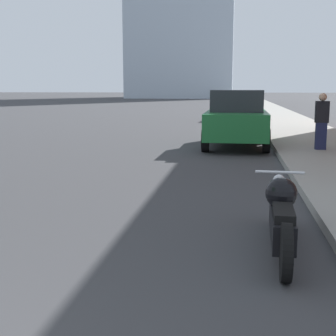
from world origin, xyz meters
The scene contains 6 objects.
sidewalk centered at (5.61, 40.00, 0.07)m, with size 3.08×240.00×0.15m.
motorcycle centered at (3.48, 4.23, 0.39)m, with size 0.62×2.36×0.80m.
parked_car_green centered at (2.96, 13.76, 0.90)m, with size 1.99×4.20×1.78m.
parked_car_silver centered at (2.82, 26.71, 0.79)m, with size 1.95×4.02×1.54m.
parked_car_white centered at (2.90, 39.58, 0.79)m, with size 1.82×4.49×1.57m.
pedestrian centered at (5.29, 12.33, 0.94)m, with size 0.36×0.22×1.56m.
Camera 1 is at (2.92, -1.12, 1.84)m, focal length 50.00 mm.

